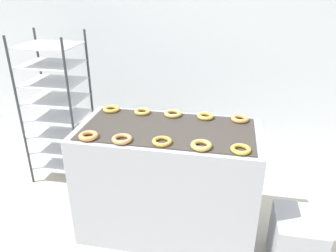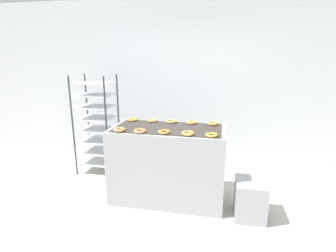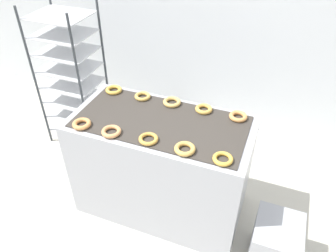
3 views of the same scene
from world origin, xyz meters
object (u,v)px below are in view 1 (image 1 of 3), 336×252
object	(u,v)px
donut_near_leftmost	(88,136)
donut_near_center	(162,141)
donut_far_right	(205,116)
donut_near_left	(122,139)
fryer_machine	(168,181)
donut_far_leftmost	(111,109)
baking_rack_cart	(58,108)
donut_near_right	(201,145)
donut_near_rightmost	(241,149)
glaze_bin	(296,242)
donut_far_center	(173,114)
donut_far_rightmost	(240,119)
donut_far_left	(142,112)

from	to	relation	value
donut_near_leftmost	donut_near_center	size ratio (longest dim) A/B	1.00
donut_near_leftmost	donut_far_right	distance (m)	0.96
donut_near_leftmost	donut_near_left	xyz separation A→B (m)	(0.25, -0.00, -0.00)
fryer_machine	donut_far_leftmost	bearing A→B (deg)	154.74
baking_rack_cart	donut_near_center	size ratio (longest dim) A/B	10.98
donut_near_center	donut_near_right	distance (m)	0.28
fryer_machine	donut_near_rightmost	world-z (taller)	donut_near_rightmost
glaze_bin	donut_far_center	xyz separation A→B (m)	(-1.03, 0.50, 0.76)
donut_far_right	donut_far_rightmost	size ratio (longest dim) A/B	0.98
donut_near_rightmost	donut_far_center	distance (m)	0.77
donut_near_leftmost	donut_near_right	bearing A→B (deg)	0.75
fryer_machine	donut_far_rightmost	world-z (taller)	donut_far_rightmost
donut_near_leftmost	donut_far_rightmost	bearing A→B (deg)	25.86
donut_near_leftmost	donut_far_center	size ratio (longest dim) A/B	0.95
donut_near_center	glaze_bin	bearing A→B (deg)	0.86
donut_far_center	donut_far_rightmost	bearing A→B (deg)	-0.69
fryer_machine	glaze_bin	bearing A→B (deg)	-12.86
donut_near_left	donut_far_rightmost	world-z (taller)	donut_far_rightmost
donut_near_center	donut_far_left	size ratio (longest dim) A/B	1.04
donut_near_leftmost	donut_far_center	world-z (taller)	donut_near_leftmost
glaze_bin	donut_far_left	world-z (taller)	donut_far_left
donut_near_left	donut_near_rightmost	bearing A→B (deg)	0.63
donut_near_left	donut_near_right	world-z (taller)	donut_near_right
donut_near_leftmost	donut_far_center	xyz separation A→B (m)	(0.53, 0.53, -0.00)
donut_near_leftmost	donut_near_left	size ratio (longest dim) A/B	0.97
glaze_bin	donut_near_leftmost	world-z (taller)	donut_near_leftmost
donut_far_left	donut_far_rightmost	bearing A→B (deg)	-0.19
donut_far_right	donut_far_left	bearing A→B (deg)	-179.90
donut_near_center	donut_near_left	bearing A→B (deg)	-175.74
donut_near_right	donut_near_leftmost	bearing A→B (deg)	-179.25
fryer_machine	donut_far_right	bearing A→B (deg)	44.17
donut_near_leftmost	donut_far_right	world-z (taller)	donut_near_leftmost
donut_far_center	donut_far_right	distance (m)	0.27
donut_near_left	donut_near_right	xyz separation A→B (m)	(0.57, 0.01, 0.00)
donut_near_leftmost	donut_near_rightmost	distance (m)	1.09
fryer_machine	donut_near_leftmost	world-z (taller)	donut_near_leftmost
donut_far_rightmost	donut_near_center	bearing A→B (deg)	-137.03
baking_rack_cart	donut_near_right	xyz separation A→B (m)	(1.58, -0.90, 0.19)
donut_far_left	donut_far_center	size ratio (longest dim) A/B	0.92
donut_far_center	glaze_bin	bearing A→B (deg)	-25.66
baking_rack_cart	donut_near_right	world-z (taller)	baking_rack_cart
donut_far_leftmost	donut_far_center	xyz separation A→B (m)	(0.55, -0.00, 0.00)
fryer_machine	donut_near_right	world-z (taller)	donut_near_right
donut_near_center	donut_far_leftmost	xyz separation A→B (m)	(-0.56, 0.51, 0.00)
donut_far_rightmost	donut_far_right	bearing A→B (deg)	179.25
donut_near_center	donut_near_rightmost	distance (m)	0.54
fryer_machine	donut_far_left	bearing A→B (deg)	136.89
donut_near_center	donut_far_left	bearing A→B (deg)	118.93
fryer_machine	glaze_bin	world-z (taller)	fryer_machine
donut_near_left	donut_near_leftmost	bearing A→B (deg)	179.91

